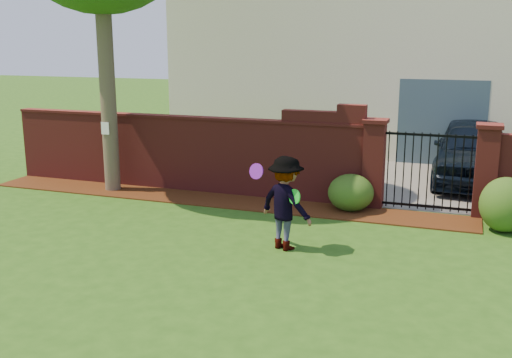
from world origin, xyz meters
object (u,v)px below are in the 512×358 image
(car, at_px, (474,153))
(frisbee_purple, at_px, (256,171))
(man, at_px, (284,203))
(frisbee_green, at_px, (294,197))

(car, relative_size, frisbee_purple, 17.10)
(man, distance_m, frisbee_green, 0.33)
(car, height_order, frisbee_green, car)
(car, relative_size, man, 2.87)
(car, distance_m, man, 6.74)
(man, bearing_deg, frisbee_purple, 26.70)
(frisbee_green, bearing_deg, car, 66.02)
(car, bearing_deg, frisbee_green, -114.20)
(car, distance_m, frisbee_green, 6.80)
(frisbee_purple, distance_m, frisbee_green, 0.80)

